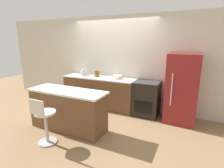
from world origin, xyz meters
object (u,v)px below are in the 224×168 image
(refrigerator, at_px, (182,89))
(mixing_bowl, at_px, (117,77))
(stool_chair, at_px, (45,121))
(kettle, at_px, (83,73))
(oven_range, at_px, (146,98))

(refrigerator, bearing_deg, mixing_bowl, 177.15)
(stool_chair, bearing_deg, mixing_bowl, 77.22)
(kettle, bearing_deg, oven_range, -1.47)
(mixing_bowl, bearing_deg, oven_range, -3.40)
(oven_range, distance_m, stool_chair, 2.55)
(oven_range, height_order, refrigerator, refrigerator)
(kettle, xyz_separation_m, mixing_bowl, (1.14, 0.00, -0.03))
(stool_chair, height_order, mixing_bowl, mixing_bowl)
(oven_range, relative_size, refrigerator, 0.55)
(refrigerator, xyz_separation_m, stool_chair, (-2.20, -2.12, -0.36))
(oven_range, bearing_deg, mixing_bowl, 176.60)
(oven_range, relative_size, stool_chair, 0.98)
(kettle, bearing_deg, refrigerator, -1.71)
(refrigerator, distance_m, mixing_bowl, 1.71)
(kettle, bearing_deg, mixing_bowl, 0.00)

